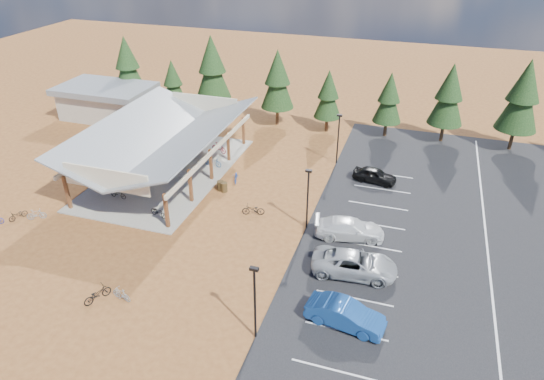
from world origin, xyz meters
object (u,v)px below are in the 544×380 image
at_px(lamp_post_2, 338,136).
at_px(bike_13, 121,294).
at_px(bike_0, 118,194).
at_px(bike_7, 219,148).
at_px(bike_14, 236,177).
at_px(outbuilding, 107,101).
at_px(trash_bin_1, 224,187).
at_px(car_3, 349,228).
at_px(lamp_post_1, 308,195).
at_px(car_1, 345,314).
at_px(trash_bin_0, 221,186).
at_px(bike_4, 158,212).
at_px(lamp_post_0, 255,298).
at_px(bike_pavilion, 164,136).
at_px(bike_12, 97,294).
at_px(bike_3, 183,135).
at_px(bike_5, 178,174).
at_px(bike_8, 18,215).
at_px(bike_6, 213,161).
at_px(bike_1, 138,170).
at_px(bike_2, 159,152).
at_px(bike_16, 253,210).
at_px(car_4, 375,175).
at_px(bike_9, 36,214).
at_px(car_2, 354,264).

relative_size(lamp_post_2, bike_13, 3.43).
xyz_separation_m(bike_0, bike_7, (4.66, 11.22, 0.12)).
distance_m(lamp_post_2, bike_14, 10.75).
bearing_deg(outbuilding, trash_bin_1, -31.68).
bearing_deg(car_3, lamp_post_2, 4.70).
distance_m(bike_14, car_3, 12.91).
bearing_deg(lamp_post_1, car_1, -63.13).
relative_size(trash_bin_0, bike_4, 0.52).
bearing_deg(lamp_post_0, lamp_post_2, 90.00).
height_order(bike_pavilion, bike_12, bike_pavilion).
relative_size(bike_0, bike_3, 0.96).
bearing_deg(trash_bin_0, bike_3, 132.80).
distance_m(lamp_post_1, bike_5, 14.22).
bearing_deg(bike_8, bike_6, 70.14).
bearing_deg(bike_1, car_1, -118.22).
bearing_deg(trash_bin_0, bike_12, -96.65).
relative_size(bike_13, car_3, 0.28).
height_order(lamp_post_2, bike_6, lamp_post_2).
bearing_deg(bike_3, bike_7, -108.16).
bearing_deg(bike_12, lamp_post_2, -88.97).
relative_size(trash_bin_1, bike_2, 0.52).
height_order(lamp_post_1, car_3, lamp_post_1).
distance_m(outbuilding, bike_16, 28.93).
height_order(bike_7, car_3, car_3).
bearing_deg(bike_6, car_3, -109.40).
distance_m(bike_2, bike_14, 9.63).
bearing_deg(trash_bin_1, car_4, 25.21).
xyz_separation_m(bike_2, car_1, (22.26, -17.25, 0.27)).
bearing_deg(bike_9, car_1, -129.30).
height_order(bike_16, car_4, car_4).
relative_size(bike_0, bike_6, 0.87).
relative_size(lamp_post_1, bike_6, 2.71).
bearing_deg(bike_2, bike_13, -156.65).
relative_size(trash_bin_1, bike_8, 0.58).
bearing_deg(car_1, car_2, 11.63).
bearing_deg(lamp_post_1, trash_bin_1, 158.58).
xyz_separation_m(bike_7, bike_14, (3.90, -5.06, -0.20)).
distance_m(bike_7, bike_8, 19.62).
xyz_separation_m(lamp_post_2, bike_6, (-11.35, -4.55, -2.38)).
xyz_separation_m(bike_4, car_3, (15.26, 2.06, 0.26)).
bearing_deg(outbuilding, car_1, -36.99).
bearing_deg(trash_bin_1, bike_4, -120.96).
bearing_deg(bike_5, bike_0, 160.27).
xyz_separation_m(lamp_post_1, bike_12, (-10.67, -12.21, -2.48)).
bearing_deg(car_3, bike_8, 91.57).
height_order(bike_7, bike_12, bike_7).
bearing_deg(bike_pavilion, trash_bin_0, -14.15).
bearing_deg(bike_8, bike_2, 89.62).
distance_m(bike_1, bike_5, 3.99).
relative_size(bike_2, bike_8, 1.12).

